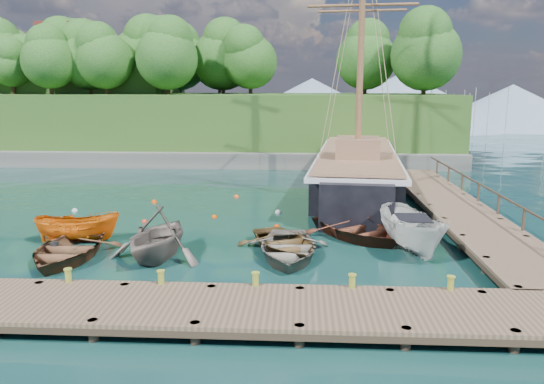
{
  "coord_description": "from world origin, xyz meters",
  "views": [
    {
      "loc": [
        3.4,
        -20.74,
        6.74
      ],
      "look_at": [
        2.06,
        2.88,
        2.0
      ],
      "focal_mm": 35.0,
      "sensor_mm": 36.0,
      "label": 1
    }
  ],
  "objects": [
    {
      "name": "ground",
      "position": [
        0.0,
        0.0,
        0.0
      ],
      "size": [
        160.0,
        160.0,
        0.0
      ],
      "primitive_type": "plane",
      "color": "#0F322C",
      "rests_on": "ground"
    },
    {
      "name": "mooring_buoy_7",
      "position": [
        2.23,
        3.94,
        0.0
      ],
      "size": [
        0.35,
        0.35,
        0.35
      ],
      "primitive_type": "sphere",
      "color": "#E03C03",
      "rests_on": "ground"
    },
    {
      "name": "bollard_1",
      "position": [
        -1.0,
        -5.1,
        0.0
      ],
      "size": [
        0.26,
        0.26,
        0.45
      ],
      "primitive_type": "cylinder",
      "color": "olive",
      "rests_on": "ground"
    },
    {
      "name": "rowboat_1",
      "position": [
        -2.27,
        -0.91,
        0.0
      ],
      "size": [
        4.41,
        4.88,
        2.26
      ],
      "primitive_type": "imported",
      "rotation": [
        0.0,
        0.0,
        -0.18
      ],
      "color": "#695E56",
      "rests_on": "ground"
    },
    {
      "name": "distant_ridge",
      "position": [
        4.3,
        70.0,
        4.35
      ],
      "size": [
        117.0,
        40.0,
        10.0
      ],
      "color": "#728CA5",
      "rests_on": "ground"
    },
    {
      "name": "bollard_0",
      "position": [
        -4.0,
        -5.1,
        0.0
      ],
      "size": [
        0.26,
        0.26,
        0.45
      ],
      "primitive_type": "cylinder",
      "color": "olive",
      "rests_on": "ground"
    },
    {
      "name": "cabin_boat_white",
      "position": [
        8.02,
        0.69,
        0.0
      ],
      "size": [
        2.82,
        5.25,
        1.92
      ],
      "primitive_type": "imported",
      "rotation": [
        0.0,
        0.0,
        0.2
      ],
      "color": "silver",
      "rests_on": "ground"
    },
    {
      "name": "dock_near",
      "position": [
        2.0,
        -6.5,
        0.43
      ],
      "size": [
        20.0,
        3.2,
        1.1
      ],
      "color": "brown",
      "rests_on": "ground"
    },
    {
      "name": "mooring_buoy_3",
      "position": [
        2.15,
        7.09,
        0.0
      ],
      "size": [
        0.33,
        0.33,
        0.33
      ],
      "primitive_type": "sphere",
      "color": "silver",
      "rests_on": "ground"
    },
    {
      "name": "mooring_buoy_6",
      "position": [
        -9.0,
        6.85,
        0.0
      ],
      "size": [
        0.31,
        0.31,
        0.31
      ],
      "primitive_type": "sphere",
      "color": "silver",
      "rests_on": "ground"
    },
    {
      "name": "rowboat_4",
      "position": [
        5.96,
        2.5,
        0.0
      ],
      "size": [
        5.91,
        6.19,
        1.04
      ],
      "primitive_type": "imported",
      "rotation": [
        0.0,
        0.0,
        0.65
      ],
      "color": "#502618",
      "rests_on": "ground"
    },
    {
      "name": "bollard_4",
      "position": [
        8.0,
        -5.1,
        0.0
      ],
      "size": [
        0.26,
        0.26,
        0.45
      ],
      "primitive_type": "cylinder",
      "color": "olive",
      "rests_on": "ground"
    },
    {
      "name": "rowboat_0",
      "position": [
        -5.86,
        -1.13,
        0.0
      ],
      "size": [
        3.6,
        4.97,
        1.01
      ],
      "primitive_type": "imported",
      "rotation": [
        0.0,
        0.0,
        0.02
      ],
      "color": "brown",
      "rests_on": "ground"
    },
    {
      "name": "rowboat_3",
      "position": [
        2.88,
        -0.44,
        0.0
      ],
      "size": [
        3.57,
        4.91,
        1.0
      ],
      "primitive_type": "imported",
      "rotation": [
        0.0,
        0.0,
        0.03
      ],
      "color": "#6A6459",
      "rests_on": "ground"
    },
    {
      "name": "mooring_buoy_4",
      "position": [
        -5.26,
        9.27,
        0.0
      ],
      "size": [
        0.31,
        0.31,
        0.31
      ],
      "primitive_type": "sphere",
      "color": "#FB4700",
      "rests_on": "ground"
    },
    {
      "name": "bollard_2",
      "position": [
        2.0,
        -5.1,
        0.0
      ],
      "size": [
        0.26,
        0.26,
        0.45
      ],
      "primitive_type": "cylinder",
      "color": "olive",
      "rests_on": "ground"
    },
    {
      "name": "mooring_buoy_0",
      "position": [
        -7.16,
        3.18,
        0.0
      ],
      "size": [
        0.28,
        0.28,
        0.28
      ],
      "primitive_type": "sphere",
      "color": "white",
      "rests_on": "ground"
    },
    {
      "name": "schooner",
      "position": [
        7.01,
        13.71,
        1.12
      ],
      "size": [
        7.01,
        27.52,
        20.17
      ],
      "rotation": [
        0.0,
        0.0,
        -0.1
      ],
      "color": "black",
      "rests_on": "ground"
    },
    {
      "name": "bollard_3",
      "position": [
        5.0,
        -5.1,
        0.0
      ],
      "size": [
        0.26,
        0.26,
        0.45
      ],
      "primitive_type": "cylinder",
      "color": "olive",
      "rests_on": "ground"
    },
    {
      "name": "headland",
      "position": [
        -12.88,
        31.36,
        5.54
      ],
      "size": [
        51.0,
        19.31,
        12.9
      ],
      "color": "#474744",
      "rests_on": "ground"
    },
    {
      "name": "dock_east",
      "position": [
        11.5,
        7.0,
        0.43
      ],
      "size": [
        3.2,
        24.0,
        1.1
      ],
      "color": "brown",
      "rests_on": "ground"
    },
    {
      "name": "mooring_buoy_1",
      "position": [
        -4.49,
        4.73,
        0.0
      ],
      "size": [
        0.28,
        0.28,
        0.28
      ],
      "primitive_type": "sphere",
      "color": "red",
      "rests_on": "ground"
    },
    {
      "name": "mooring_buoy_2",
      "position": [
        -1.12,
        5.89,
        0.0
      ],
      "size": [
        0.28,
        0.28,
        0.28
      ],
      "primitive_type": "sphere",
      "color": "#F34C00",
      "rests_on": "ground"
    },
    {
      "name": "rowboat_2",
      "position": [
        2.75,
        0.36,
        0.0
      ],
      "size": [
        4.82,
        5.41,
        0.92
      ],
      "primitive_type": "imported",
      "rotation": [
        0.0,
        0.0,
        0.46
      ],
      "color": "#503A1D",
      "rests_on": "ground"
    },
    {
      "name": "mooring_buoy_5",
      "position": [
        -0.62,
        11.11,
        0.0
      ],
      "size": [
        0.3,
        0.3,
        0.3
      ],
      "primitive_type": "sphere",
      "color": "#F64C16",
      "rests_on": "ground"
    },
    {
      "name": "motorboat_orange",
      "position": [
        -6.39,
        1.2,
        0.0
      ],
      "size": [
        3.82,
        1.71,
        1.43
      ],
      "primitive_type": "imported",
      "rotation": [
        0.0,
        0.0,
        1.66
      ],
      "color": "orange",
      "rests_on": "ground"
    }
  ]
}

